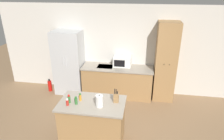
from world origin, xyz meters
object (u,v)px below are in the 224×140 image
Objects in this scene: spice_bottle_short_red at (69,99)px; spice_bottle_amber_oil at (76,101)px; knife_block at (116,98)px; kettle at (99,101)px; refrigerator at (69,63)px; spice_bottle_tall_dark at (67,102)px; spice_bottle_green_herb at (80,97)px; microwave at (122,61)px; pantry_cabinet at (166,62)px; fire_extinguisher at (50,86)px.

spice_bottle_amber_oil is (0.15, -0.02, -0.01)m from spice_bottle_short_red.
kettle is (-0.29, -0.20, 0.01)m from knife_block.
refrigerator reaches higher than knife_block.
spice_bottle_tall_dark is 0.56× the size of kettle.
refrigerator is 2.29m from spice_bottle_amber_oil.
knife_block is (1.68, -1.90, 0.09)m from refrigerator.
spice_bottle_short_red is 0.22m from spice_bottle_green_herb.
microwave is at bearing 4.13° from refrigerator.
pantry_cabinet reaches higher than spice_bottle_tall_dark.
spice_bottle_short_red is (-0.90, -0.17, -0.02)m from knife_block.
kettle is (0.61, 0.07, 0.05)m from spice_bottle_tall_dark.
spice_bottle_green_herb is at bearing 30.66° from spice_bottle_short_red.
refrigerator is 1.02m from fire_extinguisher.
spice_bottle_tall_dark is (-0.90, -0.26, -0.04)m from knife_block.
knife_block is at bearing -48.40° from refrigerator.
knife_block is at bearing 4.50° from spice_bottle_green_herb.
knife_block is at bearing 16.27° from spice_bottle_tall_dark.
refrigerator is 6.36× the size of knife_block.
fire_extinguisher is (-1.43, 1.97, -0.84)m from spice_bottle_short_red.
refrigerator is at bearing 114.00° from spice_bottle_amber_oil.
kettle is at bearing -0.33° from spice_bottle_amber_oil.
fire_extinguisher is (-2.05, 1.99, -0.88)m from kettle.
microwave is at bearing 93.17° from knife_block.
microwave is at bearing 73.74° from spice_bottle_amber_oil.
spice_bottle_green_herb is (0.97, -1.95, 0.06)m from refrigerator.
microwave is 2.01m from knife_block.
kettle is (0.61, -0.03, 0.04)m from spice_bottle_short_red.
microwave is 2.41m from spice_bottle_tall_dark.
spice_bottle_short_red reaches higher than spice_bottle_tall_dark.
spice_bottle_tall_dark is 0.89× the size of spice_bottle_amber_oil.
kettle reaches higher than fire_extinguisher.
kettle is at bearing -56.33° from refrigerator.
knife_block is 2.10× the size of spice_bottle_tall_dark.
microwave is at bearing 176.72° from pantry_cabinet.
spice_bottle_amber_oil is at bearing -165.64° from knife_block.
spice_bottle_short_red is 0.15m from spice_bottle_amber_oil.
knife_block is (-1.09, -1.94, -0.07)m from pantry_cabinet.
spice_bottle_green_herb is at bearing -48.78° from fire_extinguisher.
spice_bottle_amber_oil is 1.02× the size of spice_bottle_green_herb.
spice_bottle_short_red is 2.57m from fire_extinguisher.
fire_extinguisher is (-1.43, 2.06, -0.83)m from spice_bottle_tall_dark.
knife_block reaches higher than spice_bottle_green_herb.
microwave is at bearing 5.45° from fire_extinguisher.
spice_bottle_short_red is at bearing -69.31° from refrigerator.
refrigerator reaches higher than fire_extinguisher.
spice_bottle_tall_dark is (0.78, -2.16, 0.05)m from refrigerator.
kettle reaches higher than spice_bottle_short_red.
pantry_cabinet is at bearing 2.39° from fire_extinguisher.
refrigerator is 12.16× the size of spice_bottle_green_herb.
fire_extinguisher is (-2.23, -0.21, -0.86)m from microwave.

